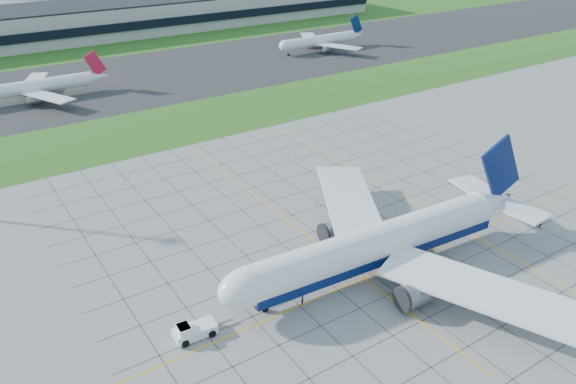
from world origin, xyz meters
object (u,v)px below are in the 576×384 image
pushback_tug (193,331)px  crew_near (303,299)px  distant_jet_2 (321,40)px  crew_far (540,225)px  distant_jet_1 (33,87)px  airliner (378,244)px

pushback_tug → crew_near: 18.86m
distant_jet_2 → pushback_tug: bearing=-132.3°
crew_far → distant_jet_1: distant_jet_1 is taller
airliner → pushback_tug: (-35.39, 2.37, -4.53)m
pushback_tug → distant_jet_1: bearing=91.3°
crew_far → distant_jet_1: size_ratio=0.04×
airliner → crew_far: airliner is taller
crew_near → distant_jet_2: bearing=8.2°
airliner → pushback_tug: size_ratio=6.92×
pushback_tug → distant_jet_1: size_ratio=0.21×
crew_far → crew_near: bearing=-140.0°
airliner → distant_jet_1: airliner is taller
pushback_tug → crew_near: bearing=-5.2°
distant_jet_1 → distant_jet_2: size_ratio=1.05×
pushback_tug → crew_far: size_ratio=5.96×
crew_far → airliner: bearing=-143.8°
distant_jet_1 → distant_jet_2: bearing=1.9°
distant_jet_1 → distant_jet_2: (123.58, 4.09, -0.00)m
crew_near → distant_jet_2: distant_jet_2 is taller
crew_near → distant_jet_2: 181.54m
crew_far → distant_jet_2: 161.10m
distant_jet_1 → pushback_tug: bearing=-92.1°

